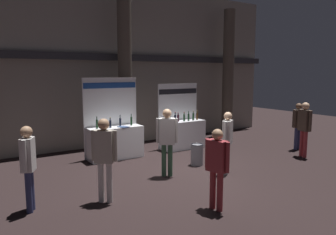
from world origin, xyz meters
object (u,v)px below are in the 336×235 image
Objects in this scene: visitor_2 at (104,153)px; trash_bin at (197,154)px; visitor_4 at (217,162)px; visitor_1 at (167,136)px; visitor_5 at (28,162)px; visitor_7 at (298,122)px; exhibitor_booth_0 at (115,139)px; exhibitor_booth_1 at (182,132)px; visitor_3 at (305,124)px; visitor_6 at (227,137)px.

trash_bin is at bearing 58.97° from visitor_2.
visitor_1 is at bearing 160.30° from visitor_4.
visitor_5 reaches higher than visitor_7.
visitor_4 is at bearing -88.61° from exhibitor_booth_0.
trash_bin is 0.35× the size of visitor_2.
visitor_1 is (-2.19, -2.40, 0.48)m from exhibitor_booth_1.
visitor_3 is at bearing -66.28° from visitor_5.
exhibitor_booth_1 reaches higher than visitor_7.
trash_bin is at bearing -49.59° from exhibitor_booth_0.
visitor_2 is at bearing -160.86° from trash_bin.
trash_bin is at bearing 165.37° from visitor_7.
exhibitor_booth_1 reaches higher than visitor_6.
visitor_1 is 2.35m from visitor_4.
visitor_7 is (7.60, 0.80, -0.08)m from visitor_2.
visitor_5 is at bearing -170.62° from trash_bin.
visitor_2 is 1.08× the size of visitor_7.
exhibitor_booth_0 is 2.70m from trash_bin.
visitor_6 is at bearing -102.59° from exhibitor_booth_1.
visitor_4 is 3.70m from visitor_5.
exhibitor_booth_0 is 1.43× the size of visitor_2.
visitor_2 is at bearing -143.14° from exhibitor_booth_1.
exhibitor_booth_1 is 5.37m from visitor_4.
visitor_2 is 2.33m from visitor_4.
visitor_5 is (-3.15, 1.93, 0.03)m from visitor_4.
trash_bin is at bearing 137.22° from visitor_4.
visitor_6 is at bearing -179.74° from visitor_7.
exhibitor_booth_1 is 4.12m from visitor_3.
visitor_6 is (1.93, -3.12, 0.37)m from exhibitor_booth_0.
visitor_4 is (-1.62, -2.72, 0.66)m from trash_bin.
trash_bin is 4.89m from visitor_5.
exhibitor_booth_0 reaches higher than exhibitor_booth_1.
visitor_6 is (3.54, 0.08, -0.07)m from visitor_2.
visitor_7 is (5.55, 0.03, -0.09)m from visitor_1.
visitor_4 is 6.33m from visitor_7.
exhibitor_booth_1 is at bearing 76.68° from visitor_2.
visitor_7 is (3.36, -2.37, 0.39)m from exhibitor_booth_1.
visitor_3 is at bearing 95.31° from visitor_4.
visitor_1 reaches higher than visitor_7.
visitor_5 is (-8.28, 0.34, -0.07)m from visitor_3.
visitor_6 is at bearing 106.82° from visitor_3.
exhibitor_booth_0 is 1.50× the size of visitor_5.
trash_bin is 3.76m from visitor_3.
exhibitor_booth_1 reaches higher than trash_bin.
visitor_4 is (-2.50, -4.73, 0.37)m from exhibitor_booth_1.
visitor_3 is (4.81, -0.73, -0.01)m from visitor_1.
trash_bin is 1.57m from visitor_1.
visitor_1 is 4.87m from visitor_3.
visitor_6 is at bearing -67.28° from visitor_5.
trash_bin is 3.62m from visitor_2.
exhibitor_booth_1 is 3.67× the size of trash_bin.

